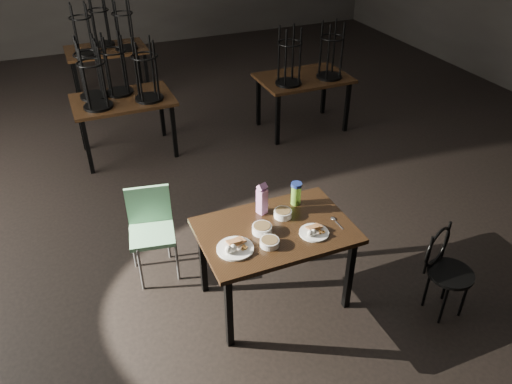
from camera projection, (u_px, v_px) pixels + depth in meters
name	position (u px, v px, depth m)	size (l,w,h in m)	color
main_table	(276.00, 237.00, 3.94)	(1.20, 0.80, 0.75)	black
plate_left	(235.00, 247.00, 3.68)	(0.28, 0.28, 0.09)	white
plate_right	(314.00, 232.00, 3.84)	(0.23, 0.23, 0.07)	white
bowl_near	(262.00, 229.00, 3.85)	(0.15, 0.15, 0.06)	white
bowl_far	(283.00, 213.00, 4.02)	(0.15, 0.15, 0.06)	white
bowl_big	(270.00, 242.00, 3.72)	(0.15, 0.15, 0.05)	white
juice_carton	(262.00, 199.00, 4.01)	(0.09, 0.09, 0.28)	#911A7E
water_bottle	(296.00, 193.00, 4.13)	(0.12, 0.12, 0.20)	#79BF38
spoon	(334.00, 219.00, 3.99)	(0.04, 0.18, 0.01)	silver
bentwood_chair	(445.00, 265.00, 3.98)	(0.41, 0.40, 0.77)	black
school_chair	(151.00, 225.00, 4.36)	(0.44, 0.44, 0.83)	#70AE83
bg_table_left	(119.00, 95.00, 6.01)	(1.20, 0.80, 1.48)	black
bg_table_right	(305.00, 78.00, 6.62)	(1.20, 0.80, 1.48)	black
bg_table_far	(105.00, 47.00, 7.62)	(1.20, 0.80, 1.48)	black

